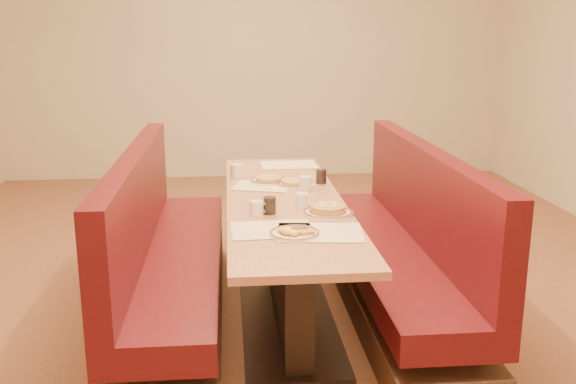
{
  "coord_description": "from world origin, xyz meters",
  "views": [
    {
      "loc": [
        -0.33,
        -3.75,
        1.75
      ],
      "look_at": [
        0.0,
        -0.22,
        0.85
      ],
      "focal_mm": 40.0,
      "sensor_mm": 36.0,
      "label": 1
    }
  ],
  "objects": [
    {
      "name": "booth_left",
      "position": [
        -0.73,
        0.0,
        0.36
      ],
      "size": [
        0.55,
        2.5,
        1.05
      ],
      "color": "#4C3326",
      "rests_on": "ground"
    },
    {
      "name": "placemat_near_right",
      "position": [
        0.12,
        -0.69,
        0.75
      ],
      "size": [
        0.46,
        0.36,
        0.0
      ],
      "primitive_type": "cube",
      "rotation": [
        0.0,
        0.0,
        -0.1
      ],
      "color": "beige",
      "rests_on": "diner_table"
    },
    {
      "name": "coffee_mug_c",
      "position": [
        0.16,
        0.22,
        0.8
      ],
      "size": [
        0.11,
        0.08,
        0.09
      ],
      "rotation": [
        0.0,
        0.0,
        0.43
      ],
      "color": "white",
      "rests_on": "diner_table"
    },
    {
      "name": "ground",
      "position": [
        0.0,
        0.0,
        0.0
      ],
      "size": [
        8.0,
        8.0,
        0.0
      ],
      "primitive_type": "plane",
      "color": "#9E6647",
      "rests_on": "ground"
    },
    {
      "name": "soda_tumbler_near",
      "position": [
        -0.11,
        -0.31,
        0.8
      ],
      "size": [
        0.07,
        0.07,
        0.1
      ],
      "color": "black",
      "rests_on": "diner_table"
    },
    {
      "name": "coffee_mug_b",
      "position": [
        -0.18,
        -0.33,
        0.79
      ],
      "size": [
        0.11,
        0.08,
        0.08
      ],
      "rotation": [
        0.0,
        0.0,
        0.11
      ],
      "color": "white",
      "rests_on": "diner_table"
    },
    {
      "name": "placemat_far_left",
      "position": [
        -0.12,
        0.33,
        0.75
      ],
      "size": [
        0.43,
        0.36,
        0.0
      ],
      "primitive_type": "cube",
      "rotation": [
        0.0,
        0.0,
        -0.28
      ],
      "color": "beige",
      "rests_on": "diner_table"
    },
    {
      "name": "coffee_mug_d",
      "position": [
        -0.28,
        0.61,
        0.8
      ],
      "size": [
        0.12,
        0.09,
        0.1
      ],
      "rotation": [
        0.0,
        0.0,
        0.31
      ],
      "color": "white",
      "rests_on": "diner_table"
    },
    {
      "name": "placemat_near_left",
      "position": [
        -0.12,
        -0.61,
        0.75
      ],
      "size": [
        0.43,
        0.33,
        0.0
      ],
      "primitive_type": "cube",
      "rotation": [
        0.0,
        0.0,
        0.05
      ],
      "color": "beige",
      "rests_on": "diner_table"
    },
    {
      "name": "soda_tumbler_mid",
      "position": [
        0.28,
        0.39,
        0.8
      ],
      "size": [
        0.07,
        0.07,
        0.1
      ],
      "color": "black",
      "rests_on": "diner_table"
    },
    {
      "name": "placemat_far_right",
      "position": [
        0.12,
        1.0,
        0.75
      ],
      "size": [
        0.42,
        0.32,
        0.0
      ],
      "primitive_type": "cube",
      "rotation": [
        0.0,
        0.0,
        0.02
      ],
      "color": "beige",
      "rests_on": "diner_table"
    },
    {
      "name": "booth_right",
      "position": [
        0.73,
        0.0,
        0.36
      ],
      "size": [
        0.55,
        2.5,
        1.05
      ],
      "color": "#4C3326",
      "rests_on": "ground"
    },
    {
      "name": "pancake_plate",
      "position": [
        0.21,
        -0.36,
        0.77
      ],
      "size": [
        0.28,
        0.28,
        0.06
      ],
      "rotation": [
        0.0,
        0.0,
        0.33
      ],
      "color": "white",
      "rests_on": "diner_table"
    },
    {
      "name": "eggs_plate",
      "position": [
        -0.02,
        -0.72,
        0.77
      ],
      "size": [
        0.25,
        0.25,
        0.05
      ],
      "rotation": [
        0.0,
        0.0,
        0.17
      ],
      "color": "white",
      "rests_on": "diner_table"
    },
    {
      "name": "extra_plate_far",
      "position": [
        -0.07,
        0.45,
        0.77
      ],
      "size": [
        0.25,
        0.25,
        0.05
      ],
      "rotation": [
        0.0,
        0.0,
        0.09
      ],
      "color": "white",
      "rests_on": "diner_table"
    },
    {
      "name": "extra_plate_mid",
      "position": [
        0.09,
        0.34,
        0.77
      ],
      "size": [
        0.23,
        0.23,
        0.05
      ],
      "rotation": [
        0.0,
        0.0,
        -0.17
      ],
      "color": "white",
      "rests_on": "diner_table"
    },
    {
      "name": "diner_table",
      "position": [
        0.0,
        0.0,
        0.37
      ],
      "size": [
        0.7,
        2.5,
        0.75
      ],
      "color": "black",
      "rests_on": "ground"
    },
    {
      "name": "coffee_mug_a",
      "position": [
        0.09,
        -0.19,
        0.79
      ],
      "size": [
        0.11,
        0.08,
        0.08
      ],
      "rotation": [
        0.0,
        0.0,
        0.17
      ],
      "color": "white",
      "rests_on": "diner_table"
    }
  ]
}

